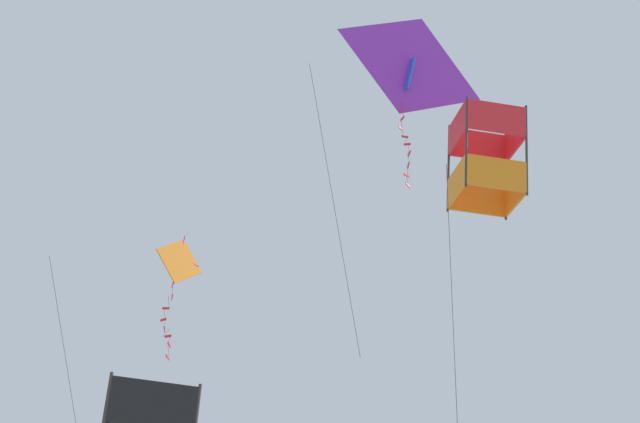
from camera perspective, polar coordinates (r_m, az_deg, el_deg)
name	(u,v)px	position (r m, az deg, el deg)	size (l,w,h in m)	color
kite_box_near_left	(487,159)	(25.16, 8.86, 2.77)	(3.15, 2.54, 9.09)	red
kite_diamond_near_right	(176,268)	(27.30, -7.68, -3.01)	(3.01, 4.19, 8.35)	orange
kite_delta_mid_left	(409,68)	(28.05, 4.76, 7.61)	(3.82, 3.93, 8.20)	purple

